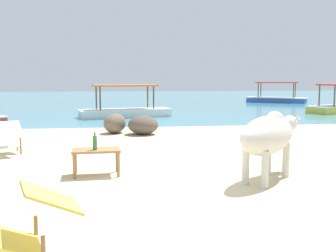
{
  "coord_description": "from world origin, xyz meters",
  "views": [
    {
      "loc": [
        -0.64,
        -5.73,
        1.61
      ],
      "look_at": [
        0.49,
        3.0,
        0.55
      ],
      "focal_mm": 43.45,
      "sensor_mm": 36.0,
      "label": 1
    }
  ],
  "objects_px": {
    "bottle": "(95,143)",
    "boat_white": "(125,110)",
    "deck_chair_near": "(32,221)",
    "boat_blue": "(276,98)",
    "low_bench_table": "(96,153)",
    "deck_chair_far": "(6,136)",
    "cow": "(269,136)"
  },
  "relations": [
    {
      "from": "bottle",
      "to": "boat_white",
      "type": "xyz_separation_m",
      "value": [
        0.71,
        9.93,
        -0.29
      ]
    },
    {
      "from": "deck_chair_near",
      "to": "boat_blue",
      "type": "bearing_deg",
      "value": -133.56
    },
    {
      "from": "low_bench_table",
      "to": "bottle",
      "type": "xyz_separation_m",
      "value": [
        -0.01,
        -0.07,
        0.19
      ]
    },
    {
      "from": "deck_chair_far",
      "to": "cow",
      "type": "bearing_deg",
      "value": -142.73
    },
    {
      "from": "cow",
      "to": "deck_chair_near",
      "type": "xyz_separation_m",
      "value": [
        -3.0,
        -2.48,
        -0.31
      ]
    },
    {
      "from": "deck_chair_near",
      "to": "boat_white",
      "type": "height_order",
      "value": "boat_white"
    },
    {
      "from": "deck_chair_near",
      "to": "low_bench_table",
      "type": "bearing_deg",
      "value": -113.57
    },
    {
      "from": "bottle",
      "to": "deck_chair_far",
      "type": "distance_m",
      "value": 2.78
    },
    {
      "from": "boat_white",
      "to": "low_bench_table",
      "type": "bearing_deg",
      "value": 72.43
    },
    {
      "from": "boat_white",
      "to": "bottle",
      "type": "bearing_deg",
      "value": 72.37
    },
    {
      "from": "bottle",
      "to": "deck_chair_near",
      "type": "bearing_deg",
      "value": -96.86
    },
    {
      "from": "low_bench_table",
      "to": "boat_blue",
      "type": "height_order",
      "value": "boat_blue"
    },
    {
      "from": "bottle",
      "to": "boat_white",
      "type": "relative_size",
      "value": 0.08
    },
    {
      "from": "cow",
      "to": "deck_chair_far",
      "type": "relative_size",
      "value": 1.75
    },
    {
      "from": "cow",
      "to": "bottle",
      "type": "distance_m",
      "value": 2.7
    },
    {
      "from": "boat_blue",
      "to": "boat_white",
      "type": "height_order",
      "value": "same"
    },
    {
      "from": "cow",
      "to": "low_bench_table",
      "type": "relative_size",
      "value": 2.04
    },
    {
      "from": "boat_blue",
      "to": "deck_chair_far",
      "type": "bearing_deg",
      "value": 84.97
    },
    {
      "from": "deck_chair_near",
      "to": "boat_white",
      "type": "distance_m",
      "value": 13.04
    },
    {
      "from": "deck_chair_far",
      "to": "boat_blue",
      "type": "bearing_deg",
      "value": -59.68
    },
    {
      "from": "low_bench_table",
      "to": "boat_white",
      "type": "bearing_deg",
      "value": 82.89
    },
    {
      "from": "boat_blue",
      "to": "boat_white",
      "type": "relative_size",
      "value": 0.97
    },
    {
      "from": "low_bench_table",
      "to": "boat_blue",
      "type": "bearing_deg",
      "value": 57.01
    },
    {
      "from": "deck_chair_far",
      "to": "boat_blue",
      "type": "relative_size",
      "value": 0.24
    },
    {
      "from": "low_bench_table",
      "to": "deck_chair_near",
      "type": "distance_m",
      "value": 3.16
    },
    {
      "from": "cow",
      "to": "boat_blue",
      "type": "bearing_deg",
      "value": 21.57
    },
    {
      "from": "cow",
      "to": "bottle",
      "type": "xyz_separation_m",
      "value": [
        -2.63,
        0.59,
        -0.15
      ]
    },
    {
      "from": "low_bench_table",
      "to": "deck_chair_far",
      "type": "distance_m",
      "value": 2.74
    },
    {
      "from": "cow",
      "to": "deck_chair_near",
      "type": "bearing_deg",
      "value": 173.66
    },
    {
      "from": "deck_chair_near",
      "to": "deck_chair_far",
      "type": "height_order",
      "value": "same"
    },
    {
      "from": "deck_chair_near",
      "to": "boat_blue",
      "type": "relative_size",
      "value": 0.24
    },
    {
      "from": "cow",
      "to": "bottle",
      "type": "height_order",
      "value": "cow"
    }
  ]
}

